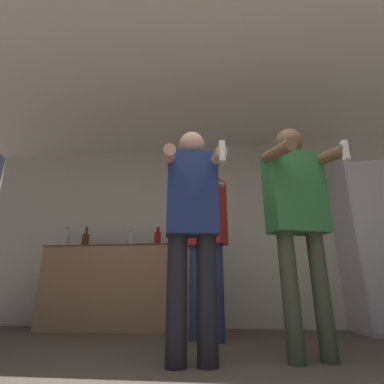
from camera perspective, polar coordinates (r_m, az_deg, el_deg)
name	(u,v)px	position (r m, az deg, el deg)	size (l,w,h in m)	color
wall_back	(221,229)	(4.23, 5.47, -7.01)	(7.00, 0.06, 2.55)	beige
ceiling_slab	(213,76)	(3.35, 4.05, 21.18)	(7.00, 3.60, 0.05)	silver
refrigerator	(373,246)	(4.18, 31.23, -8.76)	(0.61, 0.71, 1.91)	silver
counter	(113,287)	(4.07, -14.86, -17.14)	(1.66, 0.65, 0.99)	#997551
bottle_dark_rum	(85,240)	(4.31, -19.64, -8.67)	(0.09, 0.09, 0.30)	#563314
bottle_green_wine	(130,241)	(4.08, -11.70, -9.12)	(0.07, 0.07, 0.23)	silver
bottle_short_whiskey	(66,241)	(4.44, -22.93, -8.57)	(0.07, 0.07, 0.29)	silver
bottle_brown_liquor	(158,238)	(3.98, -6.58, -8.78)	(0.09, 0.09, 0.30)	maroon
person_woman_foreground	(192,221)	(2.10, 0.03, -5.55)	(0.48, 0.48, 1.60)	black
person_man_side	(297,207)	(2.36, 19.38, -2.69)	(0.59, 0.58, 1.69)	#38422D
person_spectator_back	(205,231)	(3.12, 2.52, -7.42)	(0.59, 0.59, 1.77)	navy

